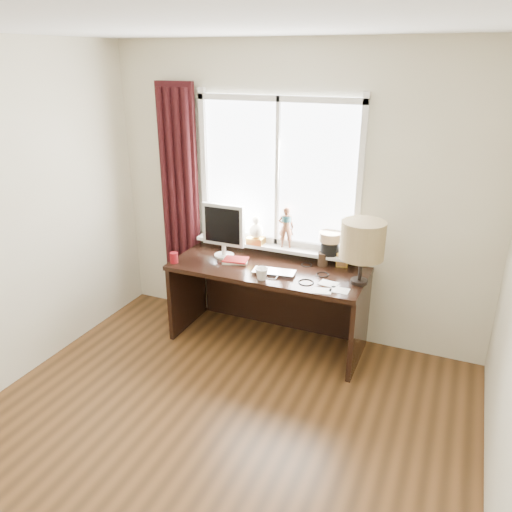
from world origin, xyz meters
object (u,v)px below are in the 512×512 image
at_px(laptop, 274,272).
at_px(monitor, 223,227).
at_px(mug, 262,273).
at_px(red_cup, 174,258).
at_px(desk, 272,288).
at_px(table_lamp, 363,241).

bearing_deg(laptop, monitor, 154.28).
height_order(laptop, mug, mug).
distance_m(red_cup, desk, 0.92).
xyz_separation_m(monitor, table_lamp, (1.27, -0.10, 0.09)).
height_order(red_cup, desk, red_cup).
relative_size(red_cup, table_lamp, 0.18).
relative_size(mug, desk, 0.06).
bearing_deg(table_lamp, desk, 171.77).
xyz_separation_m(desk, monitor, (-0.47, -0.02, 0.52)).
height_order(mug, red_cup, mug).
relative_size(monitor, table_lamp, 0.94).
relative_size(red_cup, desk, 0.06).
height_order(desk, table_lamp, table_lamp).
bearing_deg(mug, laptop, 70.13).
bearing_deg(monitor, mug, -33.22).
xyz_separation_m(mug, table_lamp, (0.75, 0.24, 0.31)).
bearing_deg(red_cup, desk, 22.82).
xyz_separation_m(mug, desk, (-0.05, 0.36, -0.30)).
height_order(laptop, desk, laptop).
bearing_deg(table_lamp, monitor, 175.70).
relative_size(laptop, red_cup, 3.82).
bearing_deg(laptop, red_cup, -179.31).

